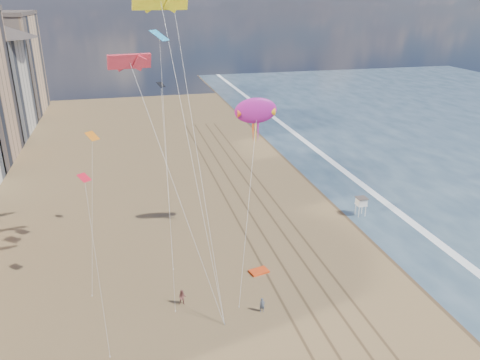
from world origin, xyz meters
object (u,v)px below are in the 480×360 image
grounded_kite (259,271)px  kite_flyer_a (262,305)px  kite_flyer_b (182,297)px  lifeguard_stand (361,202)px  show_kite (256,111)px

grounded_kite → kite_flyer_a: kite_flyer_a is taller
kite_flyer_a → kite_flyer_b: bearing=160.5°
lifeguard_stand → show_kite: bearing=-175.1°
grounded_kite → kite_flyer_a: size_ratio=1.36×
grounded_kite → show_kite: size_ratio=0.09×
grounded_kite → show_kite: bearing=63.4°
lifeguard_stand → grounded_kite: lifeguard_stand is taller
lifeguard_stand → kite_flyer_b: (-28.60, -15.32, -1.35)m
lifeguard_stand → kite_flyer_a: (-20.76, -18.54, -1.42)m
lifeguard_stand → kite_flyer_b: bearing=-151.8°
kite_flyer_a → kite_flyer_b: kite_flyer_b is taller
grounded_kite → show_kite: show_kite is taller
lifeguard_stand → grounded_kite: bearing=-149.3°
lifeguard_stand → kite_flyer_b: lifeguard_stand is taller
grounded_kite → kite_flyer_a: (-1.74, -7.24, 0.68)m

